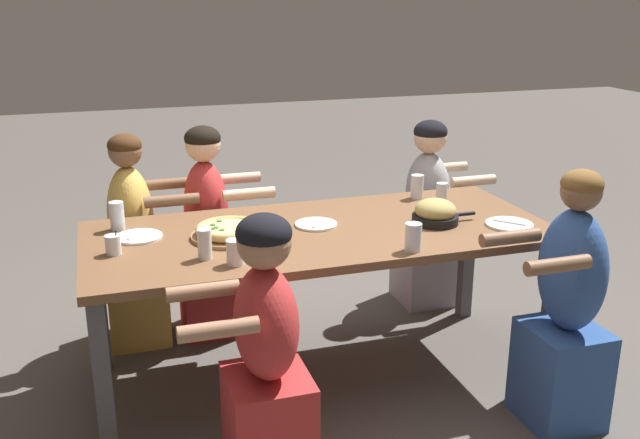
{
  "coord_description": "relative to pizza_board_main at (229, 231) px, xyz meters",
  "views": [
    {
      "loc": [
        -0.98,
        -3.06,
        1.88
      ],
      "look_at": [
        0.0,
        0.0,
        0.84
      ],
      "focal_mm": 40.0,
      "sensor_mm": 36.0,
      "label": 1
    }
  ],
  "objects": [
    {
      "name": "empty_plate_b",
      "position": [
        0.44,
        0.05,
        -0.03
      ],
      "size": [
        0.21,
        0.21,
        0.02
      ],
      "color": "white",
      "rests_on": "dining_table"
    },
    {
      "name": "empty_plate_c",
      "position": [
        1.33,
        -0.24,
        -0.03
      ],
      "size": [
        0.23,
        0.23,
        0.02
      ],
      "color": "white",
      "rests_on": "dining_table"
    },
    {
      "name": "drinking_glass_e",
      "position": [
        -0.04,
        -0.34,
        0.02
      ],
      "size": [
        0.08,
        0.08,
        0.11
      ],
      "color": "silver",
      "rests_on": "dining_table"
    },
    {
      "name": "empty_plate_a",
      "position": [
        -0.4,
        0.12,
        -0.03
      ],
      "size": [
        0.21,
        0.21,
        0.02
      ],
      "color": "white",
      "rests_on": "dining_table"
    },
    {
      "name": "drinking_glass_b",
      "position": [
        -0.48,
        0.27,
        0.03
      ],
      "size": [
        0.07,
        0.07,
        0.14
      ],
      "color": "silver",
      "rests_on": "dining_table"
    },
    {
      "name": "cocktail_glass_blue",
      "position": [
        -0.52,
        -0.06,
        0.01
      ],
      "size": [
        0.07,
        0.07,
        0.11
      ],
      "color": "silver",
      "rests_on": "dining_table"
    },
    {
      "name": "drinking_glass_d",
      "position": [
        1.18,
        0.2,
        0.02
      ],
      "size": [
        0.06,
        0.06,
        0.11
      ],
      "color": "silver",
      "rests_on": "dining_table"
    },
    {
      "name": "diner_far_left",
      "position": [
        -0.4,
        0.68,
        -0.29
      ],
      "size": [
        0.51,
        0.4,
        1.17
      ],
      "rotation": [
        0.0,
        0.0,
        -1.57
      ],
      "color": "gold",
      "rests_on": "ground"
    },
    {
      "name": "ground_plane",
      "position": [
        0.43,
        -0.02,
        -0.82
      ],
      "size": [
        18.0,
        18.0,
        0.0
      ],
      "primitive_type": "plane",
      "color": "#514C47",
      "rests_on": "ground"
    },
    {
      "name": "diner_far_midleft",
      "position": [
        0.0,
        0.68,
        -0.28
      ],
      "size": [
        0.51,
        0.4,
        1.19
      ],
      "rotation": [
        0.0,
        0.0,
        -1.57
      ],
      "color": "#B22D2D",
      "rests_on": "ground"
    },
    {
      "name": "dining_table",
      "position": [
        0.43,
        -0.02,
        -0.11
      ],
      "size": [
        2.2,
        0.95,
        0.79
      ],
      "color": "brown",
      "rests_on": "ground"
    },
    {
      "name": "pizza_board_main",
      "position": [
        0.0,
        0.0,
        0.0
      ],
      "size": [
        0.35,
        0.35,
        0.06
      ],
      "color": "#996B42",
      "rests_on": "dining_table"
    },
    {
      "name": "diner_near_right",
      "position": [
        1.34,
        -0.71,
        -0.29
      ],
      "size": [
        0.51,
        0.4,
        1.18
      ],
      "rotation": [
        0.0,
        0.0,
        1.57
      ],
      "color": "#2D5193",
      "rests_on": "ground"
    },
    {
      "name": "drinking_glass_f",
      "position": [
        -0.15,
        -0.23,
        0.02
      ],
      "size": [
        0.06,
        0.06,
        0.13
      ],
      "color": "silver",
      "rests_on": "dining_table"
    },
    {
      "name": "drinking_glass_c",
      "position": [
        1.1,
        0.33,
        0.03
      ],
      "size": [
        0.07,
        0.07,
        0.13
      ],
      "color": "silver",
      "rests_on": "dining_table"
    },
    {
      "name": "diner_far_right",
      "position": [
        1.34,
        0.68,
        -0.29
      ],
      "size": [
        0.51,
        0.4,
        1.15
      ],
      "rotation": [
        0.0,
        0.0,
        -1.57
      ],
      "color": "#99999E",
      "rests_on": "ground"
    },
    {
      "name": "diner_near_midleft",
      "position": [
        -0.0,
        -0.71,
        -0.3
      ],
      "size": [
        0.51,
        0.4,
        1.12
      ],
      "rotation": [
        0.0,
        0.0,
        1.57
      ],
      "color": "#B22D2D",
      "rests_on": "ground"
    },
    {
      "name": "skillet_bowl",
      "position": [
        1.0,
        -0.1,
        0.02
      ],
      "size": [
        0.33,
        0.23,
        0.12
      ],
      "color": "black",
      "rests_on": "dining_table"
    },
    {
      "name": "drinking_glass_a",
      "position": [
        0.73,
        -0.41,
        0.02
      ],
      "size": [
        0.07,
        0.07,
        0.12
      ],
      "color": "silver",
      "rests_on": "dining_table"
    }
  ]
}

